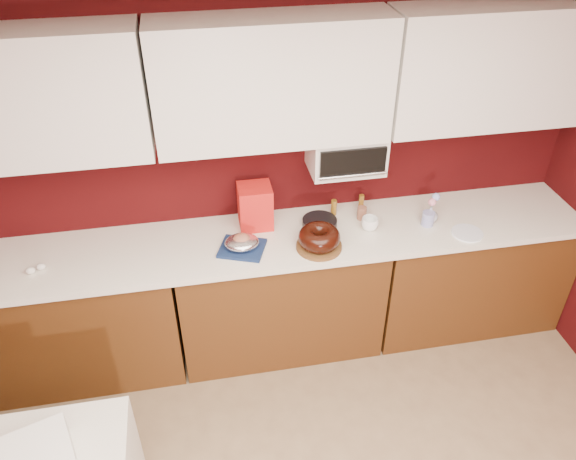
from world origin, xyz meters
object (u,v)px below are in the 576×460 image
Objects in this scene: toaster_oven at (346,151)px; pandoro_box at (255,206)px; flower_vase at (430,213)px; bundt_cake at (319,237)px; foil_ham_nest at (242,242)px; coffee_mug at (370,223)px; blue_jar at (428,219)px.

toaster_oven is 1.58× the size of pandoro_box.
flower_vase is at bearing -17.63° from toaster_oven.
bundt_cake is 1.23× the size of foil_ham_nest.
toaster_oven is 0.48m from coffee_mug.
coffee_mug is at bearing 4.30° from foil_ham_nest.
flower_vase is (1.23, 0.08, 0.01)m from foil_ham_nest.
foil_ham_nest is at bearing -175.70° from coffee_mug.
toaster_oven is 0.66m from pandoro_box.
bundt_cake is at bearing -169.17° from flower_vase.
pandoro_box reaches higher than coffee_mug.
pandoro_box is (0.12, 0.25, 0.09)m from foil_ham_nest.
bundt_cake is 0.47m from pandoro_box.
coffee_mug is 0.84× the size of flower_vase.
flower_vase is at bearing 2.27° from coffee_mug.
bundt_cake is at bearing -160.01° from coffee_mug.
toaster_oven is 0.70m from flower_vase.
blue_jar is (0.74, 0.11, -0.03)m from bundt_cake.
pandoro_box is at bearing 165.33° from coffee_mug.
coffee_mug is at bearing 19.99° from bundt_cake.
pandoro_box is at bearing 169.43° from blue_jar.
flower_vase is at bearing 10.83° from bundt_cake.
pandoro_box reaches higher than flower_vase.
coffee_mug is (0.70, -0.18, -0.09)m from pandoro_box.
blue_jar is 0.05m from flower_vase.
bundt_cake is at bearing -42.40° from pandoro_box.
bundt_cake is 0.47m from foil_ham_nest.
foil_ham_nest and blue_jar have the same top height.
bundt_cake reaches higher than coffee_mug.
blue_jar is at bearing -10.39° from pandoro_box.
flower_vase is at bearing 51.51° from blue_jar.
bundt_cake is at bearing -125.60° from toaster_oven.
bundt_cake is 0.90× the size of pandoro_box.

